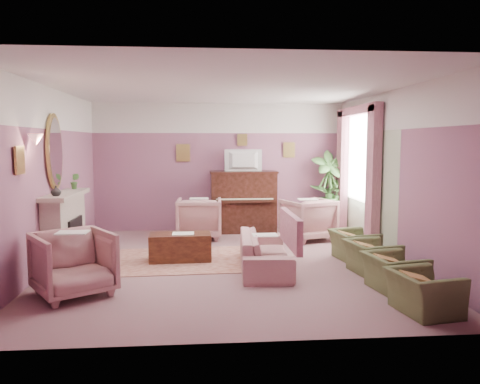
{
  "coord_description": "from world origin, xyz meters",
  "views": [
    {
      "loc": [
        -0.4,
        -7.37,
        1.95
      ],
      "look_at": [
        0.24,
        0.4,
        1.12
      ],
      "focal_mm": 35.0,
      "sensor_mm": 36.0,
      "label": 1
    }
  ],
  "objects": [
    {
      "name": "floral_armchair_front",
      "position": [
        -2.03,
        -1.41,
        0.46
      ],
      "size": [
        0.88,
        0.88,
        0.92
      ],
      "primitive_type": "imported",
      "color": "tan",
      "rests_on": "floor"
    },
    {
      "name": "picture_rail_band",
      "position": [
        0.0,
        2.99,
        2.47
      ],
      "size": [
        5.5,
        0.01,
        0.65
      ],
      "primitive_type": "cube",
      "color": "silver",
      "rests_on": "wall_back"
    },
    {
      "name": "floor",
      "position": [
        0.0,
        0.0,
        0.0
      ],
      "size": [
        5.5,
        6.0,
        0.01
      ],
      "primitive_type": "cube",
      "color": "#865F63",
      "rests_on": "ground"
    },
    {
      "name": "piano",
      "position": [
        0.5,
        2.68,
        0.65
      ],
      "size": [
        1.4,
        0.6,
        1.3
      ],
      "primitive_type": "cube",
      "color": "#331811",
      "rests_on": "floor"
    },
    {
      "name": "side_table",
      "position": [
        2.38,
        2.52,
        0.35
      ],
      "size": [
        0.52,
        0.52,
        0.7
      ],
      "primitive_type": "cylinder",
      "color": "white",
      "rests_on": "floor"
    },
    {
      "name": "wall_back",
      "position": [
        0.0,
        3.0,
        1.4
      ],
      "size": [
        5.5,
        0.02,
        2.8
      ],
      "primitive_type": "cube",
      "color": "#70496A",
      "rests_on": "floor"
    },
    {
      "name": "coffee_table",
      "position": [
        -0.76,
        0.25,
        0.23
      ],
      "size": [
        1.02,
        0.54,
        0.45
      ],
      "primitive_type": "cube",
      "rotation": [
        0.0,
        0.0,
        0.04
      ],
      "color": "#452213",
      "rests_on": "floor"
    },
    {
      "name": "mantel_shelf",
      "position": [
        -2.56,
        0.2,
        1.12
      ],
      "size": [
        0.4,
        1.55,
        0.07
      ],
      "primitive_type": "cube",
      "color": "#B4A695",
      "rests_on": "fireplace_surround"
    },
    {
      "name": "mirror_glass",
      "position": [
        -2.67,
        0.2,
        1.8
      ],
      "size": [
        0.01,
        0.6,
        1.06
      ],
      "primitive_type": "ellipsoid",
      "color": "silver",
      "rests_on": "wall_left"
    },
    {
      "name": "piano_top",
      "position": [
        0.5,
        2.68,
        1.31
      ],
      "size": [
        1.45,
        0.65,
        0.04
      ],
      "primitive_type": "cube",
      "color": "#331811",
      "rests_on": "piano"
    },
    {
      "name": "sconce_shade",
      "position": [
        -2.62,
        -0.85,
        1.98
      ],
      "size": [
        0.2,
        0.2,
        0.16
      ],
      "primitive_type": "cone",
      "color": "#D98E88",
      "rests_on": "wall_left"
    },
    {
      "name": "area_rug",
      "position": [
        -0.59,
        0.28,
        0.01
      ],
      "size": [
        2.56,
        1.89,
        0.01
      ],
      "primitive_type": "cube",
      "rotation": [
        0.0,
        0.0,
        0.04
      ],
      "color": "#A66B5B",
      "rests_on": "floor"
    },
    {
      "name": "print_back_left",
      "position": [
        -0.8,
        2.96,
        1.72
      ],
      "size": [
        0.3,
        0.03,
        0.38
      ],
      "primitive_type": "cube",
      "color": "#AD9349",
      "rests_on": "wall_back"
    },
    {
      "name": "ceiling",
      "position": [
        0.0,
        0.0,
        2.8
      ],
      "size": [
        5.5,
        6.0,
        0.01
      ],
      "primitive_type": "cube",
      "color": "silver",
      "rests_on": "wall_back"
    },
    {
      "name": "hearth",
      "position": [
        -2.39,
        0.2,
        0.01
      ],
      "size": [
        0.55,
        1.5,
        0.02
      ],
      "primitive_type": "cube",
      "color": "#B4A695",
      "rests_on": "floor"
    },
    {
      "name": "fire_ember",
      "position": [
        -2.45,
        0.2,
        0.22
      ],
      "size": [
        0.06,
        0.54,
        0.1
      ],
      "primitive_type": "cube",
      "color": "orange",
      "rests_on": "floor"
    },
    {
      "name": "print_back_right",
      "position": [
        1.55,
        2.96,
        1.78
      ],
      "size": [
        0.26,
        0.03,
        0.34
      ],
      "primitive_type": "cube",
      "color": "#AD9349",
      "rests_on": "wall_back"
    },
    {
      "name": "curtain_right",
      "position": [
        2.62,
        2.47,
        1.3
      ],
      "size": [
        0.16,
        0.34,
        2.6
      ],
      "primitive_type": "cube",
      "color": "#9E5E6F",
      "rests_on": "floor"
    },
    {
      "name": "sofa_throw",
      "position": [
        0.96,
        -0.36,
        0.6
      ],
      "size": [
        0.09,
        1.4,
        0.51
      ],
      "primitive_type": "cube",
      "color": "#9E5E6F",
      "rests_on": "sofa"
    },
    {
      "name": "olive_chair_c",
      "position": [
        2.11,
        -0.74,
        0.32
      ],
      "size": [
        0.52,
        0.75,
        0.65
      ],
      "primitive_type": "imported",
      "color": "#545F35",
      "rests_on": "floor"
    },
    {
      "name": "palm_pot",
      "position": [
        2.34,
        2.52,
        0.17
      ],
      "size": [
        0.34,
        0.34,
        0.34
      ],
      "primitive_type": "cylinder",
      "color": "brown",
      "rests_on": "floor"
    },
    {
      "name": "mantel_vase",
      "position": [
        -2.55,
        -0.3,
        1.23
      ],
      "size": [
        0.16,
        0.16,
        0.16
      ],
      "primitive_type": "imported",
      "color": "silver",
      "rests_on": "mantel_shelf"
    },
    {
      "name": "window_blind",
      "position": [
        2.7,
        1.55,
        1.7
      ],
      "size": [
        0.03,
        1.4,
        1.8
      ],
      "primitive_type": "cube",
      "color": "beige",
      "rests_on": "wall_right"
    },
    {
      "name": "wall_front",
      "position": [
        0.0,
        -3.0,
        1.4
      ],
      "size": [
        5.5,
        0.02,
        2.8
      ],
      "primitive_type": "cube",
      "color": "#70496A",
      "rests_on": "floor"
    },
    {
      "name": "olive_chair_b",
      "position": [
        2.11,
        -1.56,
        0.32
      ],
      "size": [
        0.52,
        0.75,
        0.65
      ],
      "primitive_type": "imported",
      "color": "#545F35",
      "rests_on": "floor"
    },
    {
      "name": "television",
      "position": [
        0.5,
        2.63,
        1.6
      ],
      "size": [
        0.8,
        0.12,
        0.48
      ],
      "primitive_type": "imported",
      "color": "black",
      "rests_on": "piano"
    },
    {
      "name": "floral_armchair_left",
      "position": [
        -0.45,
        2.06,
        0.46
      ],
      "size": [
        0.88,
        0.88,
        0.92
      ],
      "primitive_type": "imported",
      "color": "tan",
      "rests_on": "floor"
    },
    {
      "name": "olive_chair_a",
      "position": [
        2.11,
        -2.38,
        0.32
      ],
      "size": [
        0.52,
        0.75,
        0.65
      ],
      "primitive_type": "imported",
      "color": "#545F35",
      "rests_on": "floor"
    },
    {
      "name": "wall_right",
      "position": [
        2.75,
        0.0,
        1.4
      ],
      "size": [
        0.02,
        6.0,
        2.8
      ],
      "primitive_type": "cube",
      "color": "#70496A",
      "rests_on": "floor"
    },
    {
      "name": "print_left_wall",
      "position": [
        -2.71,
        -1.2,
        1.72
      ],
      "size": [
        0.03,
        0.28,
        0.36
      ],
      "primitive_type": "cube",
      "color": "#AD9349",
      "rests_on": "wall_left"
    },
    {
      "name": "stripe_panel",
      "position": [
        2.73,
        1.3,
        1.07
      ],
      "size": [
        0.01,
        3.0,
        2.15
      ],
      "primitive_type": "cube",
      "color": "#ABB898",
      "rests_on": "wall_right"
    },
    {
      "name": "fireplace_inset",
      "position": [
        -2.49,
        0.2,
        0.4
      ],
      "size": [
        0.18,
        0.72,
        0.68
      ],
      "primitive_type": "cube",
      "color": "black",
      "rests_on": "floor"
    },
    {
      "name": "mantel_plant",
      "position": [
        -2.55,
        0.75,
        1.29
      ],
      "size": [
        0.16,
        0.16,
        0.28
      ],
      "primitive_type": "imported",
      "color": "#447D38",
      "rests_on": "mantel_shelf"
    },
    {
      "name": "floral_armchair_right",
      "position": [
        1.72,
        1.75,
        0.46
      ],
      "size": [
        0.88,
        0.88,
        0.92
      ],
      "primitive_type": "imported",
      "color": "tan",
      "rests_on": "floor"
    },
    {
      "name": "table_paper",
      "position": [
        -0.71,
        0.25,
        0.46
      ],
      "size": [
        0.35,
        0.28,
        0.01
      ],
      "primitive_type": "cube",
      "color": "white",
      "rests_on": "coffee_table"
    },
    {
      "name": "side_plant_big",
      "position": [
        2.38,
        2.52,
        0.87
      ],
      "size": [
        0.3,
        0.3,
        0.34
      ],
      "primitive_type": "imported",
      "color": "#447D38",
      "rests_on": "side_table"
    },
    {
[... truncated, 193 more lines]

